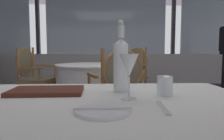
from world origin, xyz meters
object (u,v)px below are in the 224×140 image
Objects in this scene: dining_chair_2_1 at (118,87)px; dining_chair_2_0 at (33,74)px; water_bottle at (121,63)px; dining_chair_2_2 at (133,70)px; wine_glass at (129,66)px; menu_book at (47,91)px; water_tumbler at (165,86)px; side_plate at (103,111)px.

dining_chair_2_0 is at bearing 30.06° from dining_chair_2_1.
water_bottle is 0.34× the size of dining_chair_2_2.
wine_glass is 0.19× the size of dining_chair_2_0.
water_bottle is at bearing 1.85° from menu_book.
water_tumbler is at bearing -25.76° from water_bottle.
water_bottle reaches higher than side_plate.
side_plate is 0.97× the size of wine_glass.
wine_glass is 3.04m from dining_chair_2_2.
water_tumbler is (0.28, 0.25, 0.04)m from side_plate.
dining_chair_2_1 reaches higher than water_tumbler.
dining_chair_2_2 is at bearing 72.53° from menu_book.
menu_book is at bearing 129.13° from side_plate.
dining_chair_2_0 is 1.74m from dining_chair_2_2.
menu_book is (-0.54, 0.07, -0.03)m from water_tumbler.
water_tumbler is 0.09× the size of dining_chair_2_0.
water_tumbler is 0.55m from menu_book.
dining_chair_2_2 is (0.40, 1.68, 0.02)m from dining_chair_2_1.
water_bottle is at bearing 97.48° from wine_glass.
water_bottle is at bearing -49.59° from dining_chair_2_0.
dining_chair_2_1 is at bearing 87.81° from wine_glass.
dining_chair_2_1 is 0.95× the size of dining_chair_2_2.
dining_chair_2_1 is (0.07, 1.14, -0.32)m from water_bottle.
water_tumbler is 0.26× the size of menu_book.
wine_glass reaches higher than menu_book.
water_tumbler is at bearing 42.15° from side_plate.
dining_chair_2_2 is at bearing -30.09° from dining_chair_2_1.
water_bottle is 0.36× the size of dining_chair_2_1.
dining_chair_2_0 is 1.73m from dining_chair_2_1.
dining_chair_2_2 reaches higher than dining_chair_2_0.
side_plate is 0.25m from wine_glass.
side_plate is 0.38m from water_bottle.
water_bottle is 0.23m from water_tumbler.
water_bottle is at bearing 33.84° from dining_chair_2_2.
wine_glass is at bearing 34.75° from dining_chair_2_2.
water_bottle reaches higher than wine_glass.
dining_chair_2_0 is (-1.21, 2.49, -0.30)m from wine_glass.
dining_chair_2_2 is at bearing 79.95° from side_plate.
dining_chair_2_2 reaches higher than side_plate.
water_bottle is 0.38m from menu_book.
dining_chair_2_0 is (-1.10, 2.67, -0.17)m from side_plate.
wine_glass is 0.19× the size of dining_chair_2_1.
dining_chair_2_2 is at bearing 81.37° from wine_glass.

